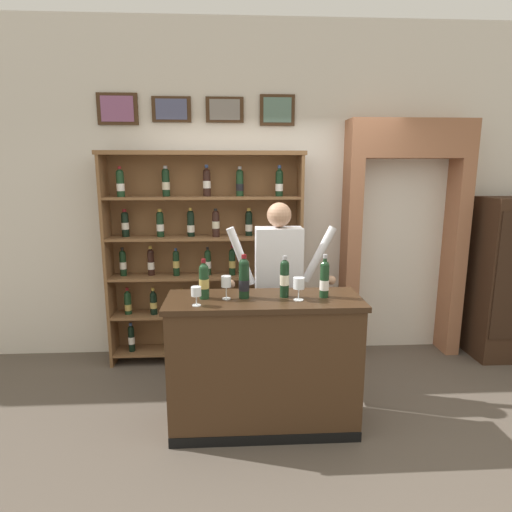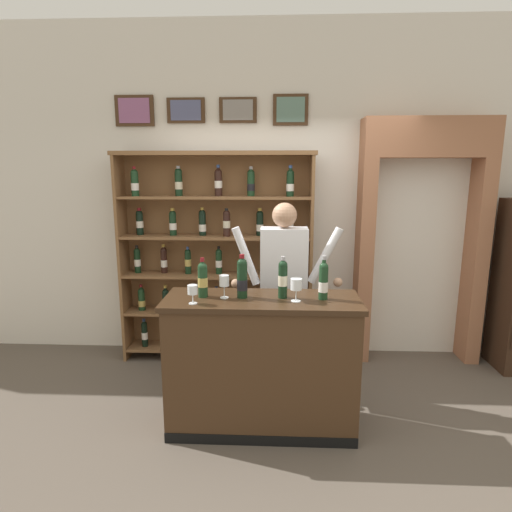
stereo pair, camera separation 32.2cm
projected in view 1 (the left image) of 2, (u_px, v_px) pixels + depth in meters
The scene contains 14 objects.
ground_plane at pixel (285, 425), 3.37m from camera, with size 14.00×14.00×0.02m, color brown.
back_wall at pixel (269, 194), 4.53m from camera, with size 12.00×0.19×3.44m.
wine_shelf at pixel (205, 253), 4.33m from camera, with size 1.99×0.32×2.15m.
archway_doorway at pixel (401, 221), 4.54m from camera, with size 1.27×0.45×2.47m.
side_cabinet at pixel (510, 279), 4.43m from camera, with size 0.67×0.48×1.70m.
tasting_counter at pixel (264, 363), 3.25m from camera, with size 1.46×0.53×1.04m.
shopkeeper at pixel (279, 277), 3.73m from camera, with size 0.97×0.22×1.71m.
tasting_bottle_riserva at pixel (204, 280), 3.11m from camera, with size 0.07×0.07×0.30m.
tasting_bottle_prosecco at pixel (244, 278), 3.12m from camera, with size 0.08×0.08×0.33m.
tasting_bottle_rosso at pixel (285, 277), 3.14m from camera, with size 0.07×0.07×0.31m.
tasting_bottle_grappa at pixel (324, 278), 3.15m from camera, with size 0.07×0.07×0.32m.
wine_glass_right at pixel (226, 283), 3.10m from camera, with size 0.07×0.07×0.17m.
wine_glass_spare at pixel (299, 284), 3.07m from camera, with size 0.08×0.08×0.17m.
wine_glass_left at pixel (196, 292), 2.95m from camera, with size 0.07×0.07×0.14m.
Camera 1 is at (-0.40, -3.01, 1.98)m, focal length 29.80 mm.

